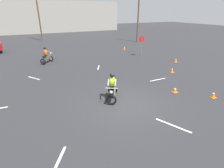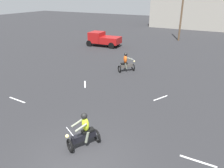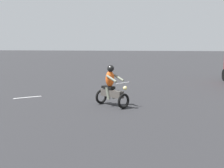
{
  "view_description": "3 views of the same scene",
  "coord_description": "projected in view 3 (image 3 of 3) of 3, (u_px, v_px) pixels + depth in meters",
  "views": [
    {
      "loc": [
        -4.43,
        -7.56,
        4.92
      ],
      "look_at": [
        -0.41,
        0.83,
        1.0
      ],
      "focal_mm": 28.0,
      "sensor_mm": 36.0,
      "label": 1
    },
    {
      "loc": [
        4.38,
        -5.51,
        6.27
      ],
      "look_at": [
        -1.67,
        5.82,
        0.9
      ],
      "focal_mm": 35.0,
      "sensor_mm": 36.0,
      "label": 2
    },
    {
      "loc": [
        9.32,
        11.95,
        2.7
      ],
      "look_at": [
        -2.93,
        10.81,
        0.9
      ],
      "focal_mm": 50.0,
      "sensor_mm": 36.0,
      "label": 3
    }
  ],
  "objects": [
    {
      "name": "motorcycle_rider_background",
      "position": [
        111.0,
        88.0,
        12.48
      ],
      "size": [
        1.37,
        1.45,
        1.66
      ],
      "rotation": [
        0.0,
        0.0,
        5.57
      ],
      "color": "black",
      "rests_on": "ground"
    },
    {
      "name": "lane_stripe_nw",
      "position": [
        27.0,
        97.0,
        14.42
      ],
      "size": [
        0.82,
        1.12,
        0.01
      ],
      "primitive_type": "cube",
      "rotation": [
        0.0,
        0.0,
        3.75
      ],
      "color": "silver",
      "rests_on": "ground"
    }
  ]
}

